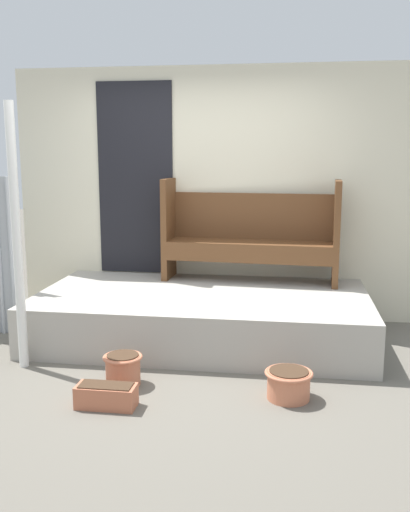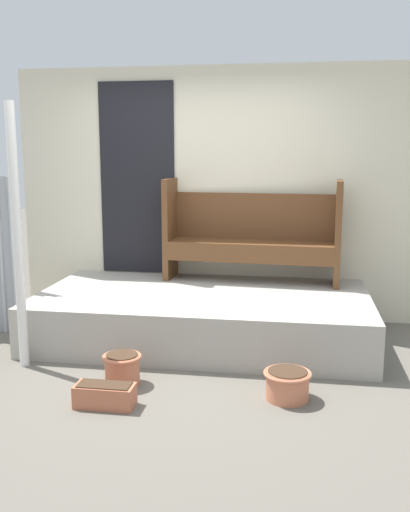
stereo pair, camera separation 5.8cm
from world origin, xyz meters
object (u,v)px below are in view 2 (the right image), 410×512
Objects in this scene: support_post at (17,238)px; flower_pot_middle at (287,383)px; bench at (252,231)px; planter_box_rect at (105,395)px; flower_pot_left at (122,368)px.

support_post is 2.38m from flower_pot_middle.
planter_box_rect is (-0.84, -2.14, -0.87)m from bench.
planter_box_rect is at bearing -108.02° from bench.
flower_pot_middle is 0.83× the size of planter_box_rect.
bench is 2.46m from planter_box_rect.
flower_pot_middle is at bearing -74.05° from bench.
support_post reaches higher than planter_box_rect.
support_post is 1.33m from flower_pot_left.
planter_box_rect is (-0.01, -0.39, -0.05)m from flower_pot_left.
bench is at bearing 68.64° from planter_box_rect.
flower_pot_left is at bearing -112.05° from bench.
planter_box_rect is (0.91, -0.64, -0.98)m from support_post.
flower_pot_left is at bearing 89.19° from planter_box_rect.
flower_pot_middle is (1.24, -0.07, -0.01)m from flower_pot_left.
bench is 2.11m from flower_pot_left.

